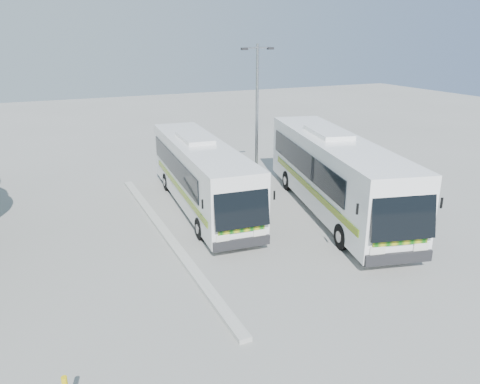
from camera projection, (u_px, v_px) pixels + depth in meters
name	position (u px, v px, depth m)	size (l,w,h in m)	color
ground	(235.00, 245.00, 19.14)	(100.00, 100.00, 0.00)	gray
kerb_divider	(167.00, 235.00, 19.95)	(0.40, 16.00, 0.15)	#B2B2AD
coach_main	(201.00, 173.00, 22.77)	(3.24, 11.80, 3.23)	silver
coach_adjacent	(334.00, 172.00, 22.21)	(5.50, 13.13, 3.58)	white
lamppost	(257.00, 113.00, 24.35)	(1.90, 0.40, 7.75)	#92959A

